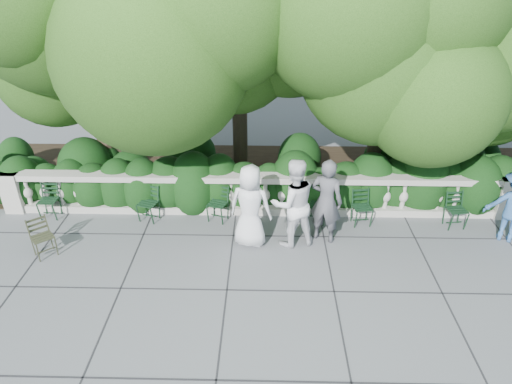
{
  "coord_description": "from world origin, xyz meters",
  "views": [
    {
      "loc": [
        0.2,
        -7.56,
        5.71
      ],
      "look_at": [
        0.0,
        1.0,
        1.0
      ],
      "focal_mm": 32.0,
      "sensor_mm": 36.0,
      "label": 1
    }
  ],
  "objects_px": {
    "chair_a": "(50,220)",
    "chair_b": "(216,223)",
    "chair_d": "(362,227)",
    "chair_f": "(456,230)",
    "chair_weathered": "(49,258)",
    "person_woman_grey": "(326,201)",
    "person_businessman": "(250,206)",
    "chair_e": "(315,224)",
    "chair_c": "(147,223)",
    "person_casual_man": "(293,203)"
  },
  "relations": [
    {
      "from": "chair_weathered",
      "to": "person_woman_grey",
      "type": "bearing_deg",
      "value": -32.56
    },
    {
      "from": "chair_weathered",
      "to": "person_businessman",
      "type": "relative_size",
      "value": 0.46
    },
    {
      "from": "chair_e",
      "to": "chair_weathered",
      "type": "distance_m",
      "value": 5.77
    },
    {
      "from": "chair_f",
      "to": "chair_weathered",
      "type": "xyz_separation_m",
      "value": [
        -8.74,
        -1.24,
        0.0
      ]
    },
    {
      "from": "chair_a",
      "to": "chair_weathered",
      "type": "height_order",
      "value": "same"
    },
    {
      "from": "chair_weathered",
      "to": "chair_e",
      "type": "bearing_deg",
      "value": -26.78
    },
    {
      "from": "chair_b",
      "to": "person_woman_grey",
      "type": "height_order",
      "value": "person_woman_grey"
    },
    {
      "from": "chair_d",
      "to": "chair_f",
      "type": "relative_size",
      "value": 1.0
    },
    {
      "from": "chair_a",
      "to": "person_casual_man",
      "type": "relative_size",
      "value": 0.43
    },
    {
      "from": "chair_b",
      "to": "chair_c",
      "type": "distance_m",
      "value": 1.6
    },
    {
      "from": "chair_d",
      "to": "person_woman_grey",
      "type": "height_order",
      "value": "person_woman_grey"
    },
    {
      "from": "chair_c",
      "to": "chair_d",
      "type": "xyz_separation_m",
      "value": [
        4.95,
        -0.07,
        0.0
      ]
    },
    {
      "from": "chair_b",
      "to": "chair_c",
      "type": "relative_size",
      "value": 1.0
    },
    {
      "from": "chair_d",
      "to": "person_businessman",
      "type": "relative_size",
      "value": 0.46
    },
    {
      "from": "chair_d",
      "to": "chair_e",
      "type": "xyz_separation_m",
      "value": [
        -1.05,
        0.1,
        0.0
      ]
    },
    {
      "from": "chair_e",
      "to": "chair_weathered",
      "type": "relative_size",
      "value": 1.0
    },
    {
      "from": "chair_b",
      "to": "person_casual_man",
      "type": "height_order",
      "value": "person_casual_man"
    },
    {
      "from": "chair_f",
      "to": "person_casual_man",
      "type": "relative_size",
      "value": 0.43
    },
    {
      "from": "person_businessman",
      "to": "person_casual_man",
      "type": "distance_m",
      "value": 0.89
    },
    {
      "from": "person_casual_man",
      "to": "person_woman_grey",
      "type": "bearing_deg",
      "value": 177.21
    },
    {
      "from": "chair_d",
      "to": "person_businessman",
      "type": "xyz_separation_m",
      "value": [
        -2.52,
        -0.66,
        0.91
      ]
    },
    {
      "from": "chair_f",
      "to": "person_businessman",
      "type": "xyz_separation_m",
      "value": [
        -4.62,
        -0.59,
        0.91
      ]
    },
    {
      "from": "person_woman_grey",
      "to": "chair_c",
      "type": "bearing_deg",
      "value": 16.71
    },
    {
      "from": "chair_e",
      "to": "chair_f",
      "type": "distance_m",
      "value": 3.16
    },
    {
      "from": "chair_c",
      "to": "chair_f",
      "type": "relative_size",
      "value": 1.0
    },
    {
      "from": "chair_weathered",
      "to": "person_woman_grey",
      "type": "xyz_separation_m",
      "value": [
        5.7,
        0.84,
        0.95
      ]
    },
    {
      "from": "chair_a",
      "to": "chair_c",
      "type": "distance_m",
      "value": 2.3
    },
    {
      "from": "chair_b",
      "to": "chair_e",
      "type": "distance_m",
      "value": 2.3
    },
    {
      "from": "chair_c",
      "to": "chair_f",
      "type": "xyz_separation_m",
      "value": [
        7.05,
        -0.14,
        0.0
      ]
    },
    {
      "from": "person_businessman",
      "to": "person_woman_grey",
      "type": "xyz_separation_m",
      "value": [
        1.58,
        0.19,
        0.04
      ]
    },
    {
      "from": "person_businessman",
      "to": "person_casual_man",
      "type": "relative_size",
      "value": 0.93
    },
    {
      "from": "chair_a",
      "to": "chair_b",
      "type": "height_order",
      "value": "same"
    },
    {
      "from": "chair_d",
      "to": "chair_c",
      "type": "bearing_deg",
      "value": 171.2
    },
    {
      "from": "chair_a",
      "to": "chair_e",
      "type": "relative_size",
      "value": 1.0
    },
    {
      "from": "chair_weathered",
      "to": "person_casual_man",
      "type": "distance_m",
      "value": 5.14
    },
    {
      "from": "chair_a",
      "to": "chair_c",
      "type": "xyz_separation_m",
      "value": [
        2.3,
        -0.06,
        0.0
      ]
    },
    {
      "from": "person_woman_grey",
      "to": "chair_f",
      "type": "bearing_deg",
      "value": -148.13
    },
    {
      "from": "chair_a",
      "to": "person_casual_man",
      "type": "xyz_separation_m",
      "value": [
        5.61,
        -0.77,
        0.98
      ]
    },
    {
      "from": "chair_a",
      "to": "chair_f",
      "type": "distance_m",
      "value": 9.35
    },
    {
      "from": "chair_d",
      "to": "person_woman_grey",
      "type": "bearing_deg",
      "value": -161.52
    },
    {
      "from": "chair_c",
      "to": "person_businessman",
      "type": "distance_m",
      "value": 2.7
    },
    {
      "from": "chair_f",
      "to": "chair_a",
      "type": "bearing_deg",
      "value": 170.97
    },
    {
      "from": "chair_d",
      "to": "chair_e",
      "type": "distance_m",
      "value": 1.06
    },
    {
      "from": "chair_c",
      "to": "chair_weathered",
      "type": "relative_size",
      "value": 1.0
    },
    {
      "from": "chair_weathered",
      "to": "person_woman_grey",
      "type": "relative_size",
      "value": 0.44
    },
    {
      "from": "chair_b",
      "to": "chair_f",
      "type": "distance_m",
      "value": 5.46
    },
    {
      "from": "chair_d",
      "to": "chair_weathered",
      "type": "bearing_deg",
      "value": -176.83
    },
    {
      "from": "chair_e",
      "to": "chair_d",
      "type": "bearing_deg",
      "value": 13.88
    },
    {
      "from": "person_casual_man",
      "to": "chair_e",
      "type": "bearing_deg",
      "value": -144.75
    },
    {
      "from": "chair_d",
      "to": "chair_f",
      "type": "xyz_separation_m",
      "value": [
        2.1,
        -0.07,
        0.0
      ]
    }
  ]
}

